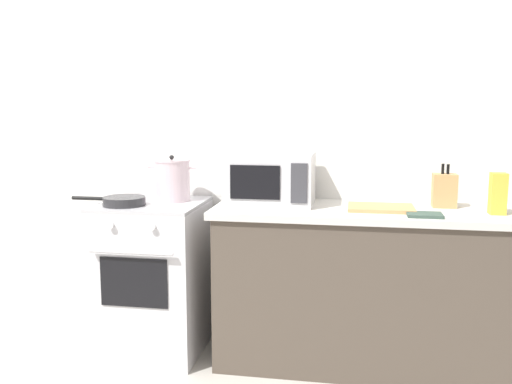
# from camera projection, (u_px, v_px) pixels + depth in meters

# --- Properties ---
(back_wall) EXTENTS (4.40, 0.10, 2.50)m
(back_wall) POSITION_uv_depth(u_px,v_px,m) (269.00, 144.00, 3.51)
(back_wall) COLOR silver
(back_wall) RESTS_ON ground_plane
(lower_cabinet_right) EXTENTS (1.64, 0.56, 0.88)m
(lower_cabinet_right) POSITION_uv_depth(u_px,v_px,m) (362.00, 291.00, 3.19)
(lower_cabinet_right) COLOR #4C4238
(lower_cabinet_right) RESTS_ON ground_plane
(countertop_right) EXTENTS (1.70, 0.60, 0.04)m
(countertop_right) POSITION_uv_depth(u_px,v_px,m) (364.00, 212.00, 3.12)
(countertop_right) COLOR beige
(countertop_right) RESTS_ON lower_cabinet_right
(stove) EXTENTS (0.60, 0.64, 0.92)m
(stove) POSITION_uv_depth(u_px,v_px,m) (153.00, 277.00, 3.38)
(stove) COLOR silver
(stove) RESTS_ON ground_plane
(stock_pot) EXTENTS (0.30, 0.22, 0.28)m
(stock_pot) POSITION_uv_depth(u_px,v_px,m) (172.00, 180.00, 3.36)
(stock_pot) COLOR beige
(stock_pot) RESTS_ON stove
(frying_pan) EXTENTS (0.45, 0.25, 0.05)m
(frying_pan) POSITION_uv_depth(u_px,v_px,m) (123.00, 201.00, 3.22)
(frying_pan) COLOR #28282B
(frying_pan) RESTS_ON stove
(microwave) EXTENTS (0.50, 0.37, 0.30)m
(microwave) POSITION_uv_depth(u_px,v_px,m) (271.00, 179.00, 3.25)
(microwave) COLOR silver
(microwave) RESTS_ON countertop_right
(cutting_board) EXTENTS (0.36, 0.26, 0.02)m
(cutting_board) POSITION_uv_depth(u_px,v_px,m) (381.00, 208.00, 3.08)
(cutting_board) COLOR tan
(cutting_board) RESTS_ON countertop_right
(knife_block) EXTENTS (0.13, 0.10, 0.25)m
(knife_block) POSITION_uv_depth(u_px,v_px,m) (444.00, 190.00, 3.15)
(knife_block) COLOR tan
(knife_block) RESTS_ON countertop_right
(pasta_box) EXTENTS (0.08, 0.08, 0.22)m
(pasta_box) POSITION_uv_depth(u_px,v_px,m) (498.00, 194.00, 2.94)
(pasta_box) COLOR gold
(pasta_box) RESTS_ON countertop_right
(oven_mitt) EXTENTS (0.18, 0.14, 0.02)m
(oven_mitt) POSITION_uv_depth(u_px,v_px,m) (425.00, 215.00, 2.89)
(oven_mitt) COLOR #384C42
(oven_mitt) RESTS_ON countertop_right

